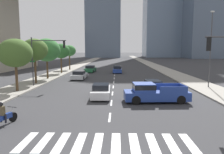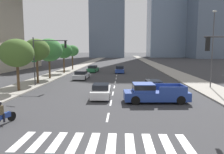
{
  "view_description": "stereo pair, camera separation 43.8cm",
  "coord_description": "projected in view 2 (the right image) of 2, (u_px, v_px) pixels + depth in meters",
  "views": [
    {
      "loc": [
        0.51,
        -6.8,
        4.53
      ],
      "look_at": [
        0.0,
        13.14,
        2.0
      ],
      "focal_mm": 34.0,
      "sensor_mm": 36.0,
      "label": 1
    },
    {
      "loc": [
        0.95,
        -6.78,
        4.53
      ],
      "look_at": [
        0.0,
        13.14,
        2.0
      ],
      "focal_mm": 34.0,
      "sensor_mm": 36.0,
      "label": 2
    }
  ],
  "objects": [
    {
      "name": "street_tree_nearest",
      "position": [
        17.0,
        53.0,
        22.77
      ],
      "size": [
        3.58,
        3.58,
        5.6
      ],
      "color": "#4C3823",
      "rests_on": "sidewalk_west"
    },
    {
      "name": "sedan_silver_4",
      "position": [
        81.0,
        75.0,
        33.51
      ],
      "size": [
        2.01,
        4.53,
        1.33
      ],
      "rotation": [
        0.0,
        0.0,
        1.55
      ],
      "color": "#B7BABF",
      "rests_on": "ground"
    },
    {
      "name": "traffic_signal_far",
      "position": [
        46.0,
        53.0,
        26.1
      ],
      "size": [
        4.55,
        0.28,
        5.94
      ],
      "color": "#333335",
      "rests_on": "sidewalk_west"
    },
    {
      "name": "street_tree_second",
      "position": [
        37.0,
        50.0,
        28.0
      ],
      "size": [
        3.44,
        3.44,
        5.89
      ],
      "color": "#4C3823",
      "rests_on": "sidewalk_west"
    },
    {
      "name": "lane_divider_center",
      "position": [
        117.0,
        75.0,
        38.2
      ],
      "size": [
        0.14,
        50.0,
        0.01
      ],
      "color": "silver",
      "rests_on": "ground"
    },
    {
      "name": "sidewalk_east",
      "position": [
        181.0,
        76.0,
        36.53
      ],
      "size": [
        4.0,
        260.0,
        0.15
      ],
      "primitive_type": "cube",
      "color": "gray",
      "rests_on": "ground"
    },
    {
      "name": "crosswalk_near",
      "position": [
        102.0,
        142.0,
        10.45
      ],
      "size": [
        8.55,
        2.4,
        0.01
      ],
      "color": "silver",
      "rests_on": "ground"
    },
    {
      "name": "pickup_truck",
      "position": [
        153.0,
        93.0,
        18.51
      ],
      "size": [
        5.68,
        2.33,
        1.67
      ],
      "rotation": [
        0.0,
        0.0,
        3.2
      ],
      "color": "navy",
      "rests_on": "ground"
    },
    {
      "name": "sedan_blue_0",
      "position": [
        120.0,
        70.0,
        42.75
      ],
      "size": [
        1.82,
        4.7,
        1.36
      ],
      "rotation": [
        0.0,
        0.0,
        -1.58
      ],
      "color": "navy",
      "rests_on": "ground"
    },
    {
      "name": "sedan_silver_1",
      "position": [
        154.0,
        87.0,
        22.68
      ],
      "size": [
        2.07,
        4.8,
        1.31
      ],
      "rotation": [
        0.0,
        0.0,
        -1.49
      ],
      "color": "#B7BABF",
      "rests_on": "ground"
    },
    {
      "name": "street_tree_third",
      "position": [
        49.0,
        50.0,
        32.76
      ],
      "size": [
        4.13,
        4.13,
        6.17
      ],
      "color": "#4C3823",
      "rests_on": "sidewalk_west"
    },
    {
      "name": "street_tree_fifth",
      "position": [
        72.0,
        51.0,
        48.08
      ],
      "size": [
        2.91,
        2.91,
        5.51
      ],
      "color": "#4C3823",
      "rests_on": "sidewalk_west"
    },
    {
      "name": "street_tree_fourth",
      "position": [
        64.0,
        51.0,
        40.97
      ],
      "size": [
        3.32,
        3.32,
        5.63
      ],
      "color": "#4C3823",
      "rests_on": "sidewalk_west"
    },
    {
      "name": "sedan_green_3",
      "position": [
        93.0,
        69.0,
        44.0
      ],
      "size": [
        2.13,
        4.42,
        1.38
      ],
      "rotation": [
        0.0,
        0.0,
        1.49
      ],
      "color": "#1E6038",
      "rests_on": "ground"
    },
    {
      "name": "sidewalk_west",
      "position": [
        54.0,
        75.0,
        37.58
      ],
      "size": [
        4.0,
        260.0,
        0.15
      ],
      "primitive_type": "cube",
      "color": "gray",
      "rests_on": "ground"
    },
    {
      "name": "motorcycle_lead",
      "position": [
        1.0,
        116.0,
        12.86
      ],
      "size": [
        0.93,
        2.07,
        1.49
      ],
      "rotation": [
        0.0,
        0.0,
        1.27
      ],
      "color": "black",
      "rests_on": "ground"
    },
    {
      "name": "sedan_white_2",
      "position": [
        101.0,
        91.0,
        20.53
      ],
      "size": [
        1.85,
        4.46,
        1.32
      ],
      "rotation": [
        0.0,
        0.0,
        1.6
      ],
      "color": "silver",
      "rests_on": "ground"
    },
    {
      "name": "street_lamp_east",
      "position": [
        213.0,
        44.0,
        24.62
      ],
      "size": [
        0.5,
        0.24,
        8.89
      ],
      "color": "#3F3F42",
      "rests_on": "sidewalk_east"
    }
  ]
}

